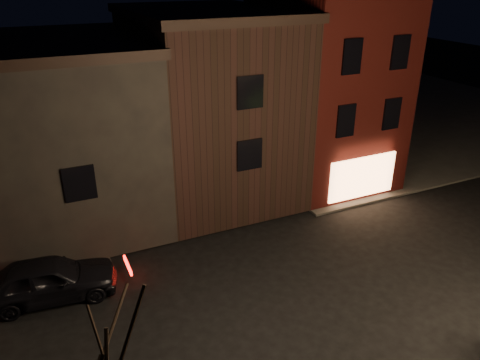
% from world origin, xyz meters
% --- Properties ---
extents(ground, '(120.00, 120.00, 0.00)m').
position_xyz_m(ground, '(0.00, 0.00, 0.00)').
color(ground, black).
rests_on(ground, ground).
extents(sidewalk_far_right, '(30.00, 30.00, 0.12)m').
position_xyz_m(sidewalk_far_right, '(20.00, 20.00, 0.06)').
color(sidewalk_far_right, '#2D2B28').
rests_on(sidewalk_far_right, ground).
extents(corner_building, '(6.50, 8.50, 10.50)m').
position_xyz_m(corner_building, '(8.00, 9.47, 5.40)').
color(corner_building, '#460F0C').
rests_on(corner_building, ground).
extents(row_building_a, '(7.30, 10.30, 9.40)m').
position_xyz_m(row_building_a, '(1.50, 10.50, 4.83)').
color(row_building_a, black).
rests_on(row_building_a, ground).
extents(row_building_b, '(7.80, 10.30, 8.40)m').
position_xyz_m(row_building_b, '(-5.75, 10.50, 4.33)').
color(row_building_b, black).
rests_on(row_building_b, ground).
extents(parked_car_a, '(5.03, 2.45, 1.65)m').
position_xyz_m(parked_car_a, '(-7.45, 3.90, 0.83)').
color(parked_car_a, black).
rests_on(parked_car_a, ground).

